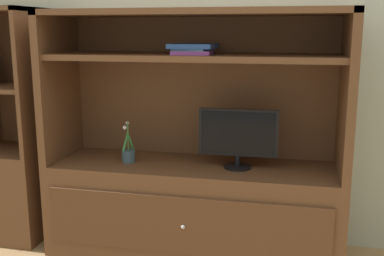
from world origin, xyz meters
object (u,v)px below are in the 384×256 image
Objects in this scene: media_console at (194,181)px; tv_monitor at (238,136)px; potted_plant at (128,154)px; magazine_stack at (194,49)px; bookshelf_tall at (13,163)px.

media_console reaches higher than tv_monitor.
potted_plant is at bearing -173.68° from media_console.
media_console is 0.43m from tv_monitor.
magazine_stack is (0.43, 0.03, 0.68)m from potted_plant.
potted_plant is (-0.43, -0.05, 0.17)m from media_console.
magazine_stack is 0.22× the size of bookshelf_tall.
magazine_stack is at bearing 4.40° from potted_plant.
tv_monitor reaches higher than potted_plant.
bookshelf_tall reaches higher than media_console.
potted_plant is at bearing -175.60° from magazine_stack.
potted_plant is 0.17× the size of bookshelf_tall.
media_console is at bearing 96.89° from magazine_stack.
bookshelf_tall is at bearing 179.32° from magazine_stack.
potted_plant is 0.89m from bookshelf_tall.
magazine_stack is (0.00, -0.01, 0.85)m from media_console.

